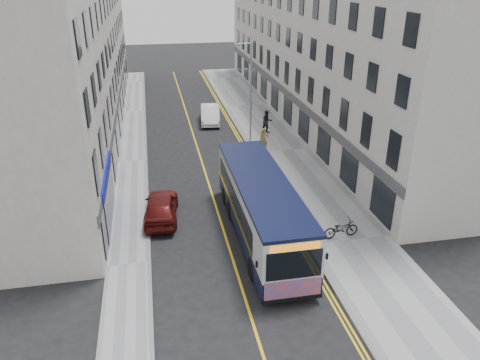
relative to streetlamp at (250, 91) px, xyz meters
name	(u,v)px	position (x,y,z in m)	size (l,w,h in m)	color
ground	(227,242)	(-4.17, -14.00, -4.38)	(140.00, 140.00, 0.00)	black
pavement_east	(281,151)	(2.08, -2.00, -4.32)	(4.50, 64.00, 0.12)	gray
pavement_west	(132,162)	(-9.17, -2.00, -4.32)	(2.00, 64.00, 0.12)	gray
kerb_east	(253,153)	(-0.17, -2.00, -4.32)	(0.18, 64.00, 0.13)	slate
kerb_west	(146,161)	(-8.17, -2.00, -4.32)	(0.18, 64.00, 0.13)	slate
road_centre_line	(200,157)	(-4.17, -2.00, -4.38)	(0.12, 64.00, 0.01)	yellow
road_dbl_yellow_inner	(247,154)	(-0.62, -2.00, -4.38)	(0.10, 64.00, 0.01)	yellow
road_dbl_yellow_outer	(249,154)	(-0.42, -2.00, -4.38)	(0.10, 64.00, 0.01)	yellow
terrace_east	(313,46)	(7.33, 7.00, 2.12)	(6.00, 46.00, 13.00)	silver
terrace_west	(77,53)	(-13.17, 7.00, 2.12)	(6.00, 46.00, 13.00)	silver
streetlamp	(250,91)	(0.00, 0.00, 0.00)	(1.32, 0.18, 8.00)	#95999D
city_bus	(261,206)	(-2.36, -13.87, -2.57)	(2.67, 11.42, 3.32)	black
bicycle	(341,229)	(1.69, -14.86, -3.76)	(0.67, 1.91, 1.01)	black
pedestrian_near	(264,140)	(0.68, -1.98, -3.35)	(0.67, 0.44, 1.83)	olive
pedestrian_far	(267,122)	(1.99, 2.24, -3.28)	(0.95, 0.74, 1.96)	black
car_white	(210,114)	(-2.27, 6.53, -3.60)	(1.65, 4.72, 1.56)	white
car_maroon	(161,207)	(-7.38, -10.87, -3.62)	(1.81, 4.50, 1.53)	#510E0D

